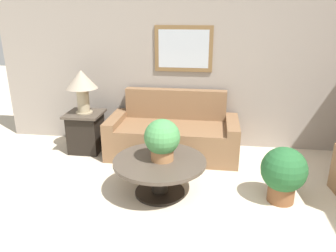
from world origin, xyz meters
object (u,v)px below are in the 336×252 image
at_px(table_lamp, 82,83).
at_px(potted_plant_floor, 284,172).
at_px(potted_plant_on_table, 162,139).
at_px(coffee_table, 160,169).
at_px(couch_main, 173,135).
at_px(side_table, 86,131).

relative_size(table_lamp, potted_plant_floor, 0.99).
bearing_deg(potted_plant_on_table, coffee_table, -153.90).
bearing_deg(table_lamp, potted_plant_floor, -21.49).
distance_m(coffee_table, potted_plant_floor, 1.40).
xyz_separation_m(table_lamp, potted_plant_floor, (2.74, -1.08, -0.71)).
relative_size(couch_main, table_lamp, 2.97).
bearing_deg(coffee_table, side_table, 140.34).
bearing_deg(table_lamp, potted_plant_on_table, -38.70).
distance_m(potted_plant_on_table, potted_plant_floor, 1.41).
bearing_deg(potted_plant_floor, side_table, 158.51).
height_order(couch_main, potted_plant_on_table, couch_main).
height_order(coffee_table, potted_plant_floor, potted_plant_floor).
distance_m(couch_main, coffee_table, 1.18).
relative_size(coffee_table, potted_plant_on_table, 2.22).
bearing_deg(potted_plant_on_table, potted_plant_floor, 0.70).
relative_size(coffee_table, side_table, 1.76).
xyz_separation_m(couch_main, side_table, (-1.35, -0.07, 0.01)).
relative_size(couch_main, potted_plant_on_table, 3.93).
xyz_separation_m(coffee_table, table_lamp, (-1.34, 1.11, 0.75)).
bearing_deg(couch_main, side_table, -177.06).
bearing_deg(potted_plant_floor, table_lamp, 158.51).
relative_size(side_table, potted_plant_floor, 0.94).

